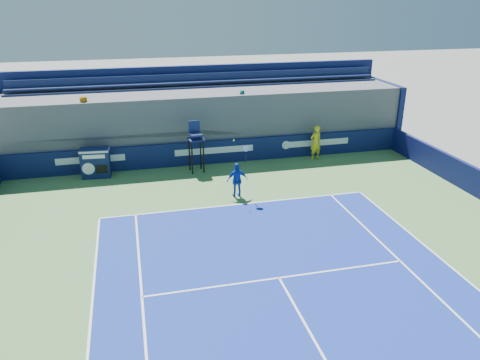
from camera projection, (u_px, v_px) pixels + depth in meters
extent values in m
imported|color=yellow|center=(316.00, 142.00, 24.17)|extent=(0.74, 0.57, 1.80)
cube|color=white|center=(238.00, 204.00, 19.19)|extent=(10.97, 0.07, 0.00)
cube|color=white|center=(279.00, 278.00, 14.24)|extent=(8.23, 0.07, 0.00)
cube|color=#0C1543|center=(214.00, 152.00, 23.68)|extent=(20.40, 0.20, 1.20)
cube|color=white|center=(91.00, 160.00, 22.24)|extent=(3.20, 0.01, 0.32)
cube|color=white|center=(214.00, 150.00, 23.54)|extent=(4.00, 0.01, 0.32)
cube|color=white|center=(317.00, 143.00, 24.74)|extent=(3.60, 0.01, 0.32)
cylinder|color=white|center=(286.00, 145.00, 24.37)|extent=(0.44, 0.01, 0.44)
cube|color=#0E1947|center=(96.00, 163.00, 21.88)|extent=(1.35, 0.80, 1.40)
cube|color=silver|center=(94.00, 150.00, 21.65)|extent=(1.37, 0.82, 0.10)
cylinder|color=white|center=(88.00, 169.00, 21.56)|extent=(0.56, 0.06, 0.56)
cube|color=black|center=(102.00, 169.00, 21.67)|extent=(0.55, 0.06, 0.40)
cube|color=white|center=(94.00, 157.00, 21.39)|extent=(1.00, 0.09, 0.18)
cylinder|color=black|center=(192.00, 158.00, 22.17)|extent=(0.08, 0.08, 1.60)
cylinder|color=black|center=(204.00, 157.00, 22.34)|extent=(0.08, 0.08, 1.60)
cylinder|color=black|center=(189.00, 155.00, 22.67)|extent=(0.08, 0.08, 1.60)
cylinder|color=black|center=(201.00, 154.00, 22.83)|extent=(0.08, 0.08, 1.60)
cube|color=#101751|center=(196.00, 139.00, 22.19)|extent=(0.76, 0.76, 0.06)
cube|color=#131B4A|center=(196.00, 135.00, 22.01)|extent=(0.59, 0.50, 0.08)
cube|color=#14214E|center=(194.00, 127.00, 22.22)|extent=(0.55, 0.11, 0.60)
imported|color=#153DAE|center=(237.00, 180.00, 19.68)|extent=(0.88, 0.37, 1.51)
cylinder|color=black|center=(246.00, 159.00, 19.33)|extent=(0.04, 0.16, 0.39)
torus|color=silver|center=(246.00, 149.00, 19.09)|extent=(0.30, 0.14, 0.29)
cylinder|color=silver|center=(246.00, 149.00, 19.09)|extent=(0.26, 0.10, 0.24)
sphere|color=#CADF31|center=(234.00, 140.00, 18.90)|extent=(0.07, 0.07, 0.07)
cube|color=#4A4A4E|center=(207.00, 122.00, 24.99)|extent=(20.40, 3.60, 3.38)
cube|color=#4A4A4E|center=(212.00, 132.00, 23.85)|extent=(20.40, 0.90, 0.55)
cube|color=#14204B|center=(212.00, 124.00, 23.59)|extent=(20.00, 0.45, 0.08)
cube|color=#14204B|center=(211.00, 119.00, 23.74)|extent=(20.00, 0.06, 0.45)
cube|color=#4A4A4E|center=(209.00, 118.00, 24.46)|extent=(20.40, 0.90, 0.55)
cube|color=#14204B|center=(209.00, 109.00, 24.19)|extent=(20.00, 0.45, 0.08)
cube|color=#14204B|center=(208.00, 104.00, 24.35)|extent=(20.00, 0.06, 0.45)
cube|color=#4A4A4E|center=(205.00, 104.00, 25.07)|extent=(20.40, 0.90, 0.55)
cube|color=#14204B|center=(205.00, 95.00, 24.80)|extent=(20.00, 0.45, 0.08)
cube|color=#14204B|center=(205.00, 91.00, 24.95)|extent=(20.00, 0.06, 0.45)
cube|color=#4A4A4E|center=(202.00, 90.00, 25.68)|extent=(20.40, 0.90, 0.55)
cube|color=#14204B|center=(202.00, 82.00, 25.41)|extent=(20.00, 0.45, 0.08)
cube|color=#14204B|center=(202.00, 77.00, 25.56)|extent=(20.00, 0.06, 0.45)
cube|color=#0C1647|center=(201.00, 105.00, 26.56)|extent=(20.80, 0.30, 4.40)
cube|color=#0C1647|center=(382.00, 111.00, 27.24)|extent=(0.30, 3.90, 3.40)
imported|color=gold|center=(84.00, 116.00, 22.03)|extent=(1.03, 0.88, 1.87)
imported|color=white|center=(161.00, 116.00, 22.87)|extent=(1.01, 0.65, 1.49)
imported|color=teal|center=(242.00, 108.00, 23.71)|extent=(1.14, 0.71, 1.81)
imported|color=black|center=(341.00, 105.00, 24.95)|extent=(0.57, 0.40, 1.48)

